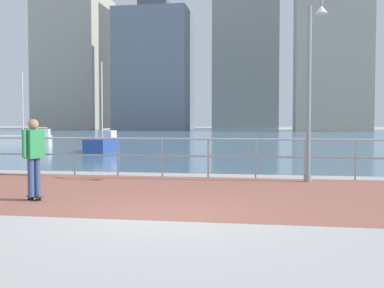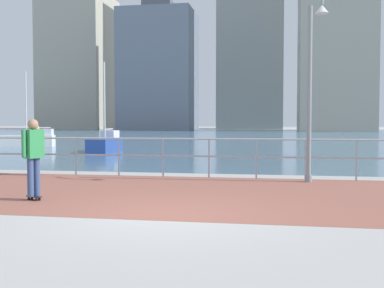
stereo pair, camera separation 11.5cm
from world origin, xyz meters
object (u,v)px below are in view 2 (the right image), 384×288
object	(u,v)px
bystander	(36,146)
sailboat_yellow	(29,140)
sailboat_teal	(106,143)
skateboarder	(33,152)
lamppost	(313,73)

from	to	relation	value
bystander	sailboat_yellow	distance (m)	17.93
bystander	sailboat_teal	xyz separation A→B (m)	(-1.87, 11.19, -0.45)
skateboarder	sailboat_teal	xyz separation A→B (m)	(-4.17, 15.60, -0.56)
sailboat_yellow	skateboarder	bearing A→B (deg)	-60.89
bystander	sailboat_yellow	xyz separation A→B (m)	(-8.84, 15.59, -0.44)
sailboat_yellow	sailboat_teal	size ratio (longest dim) A/B	1.02
bystander	sailboat_yellow	size ratio (longest dim) A/B	0.32
lamppost	bystander	size ratio (longest dim) A/B	3.43
bystander	sailboat_yellow	world-z (taller)	sailboat_yellow
bystander	sailboat_teal	size ratio (longest dim) A/B	0.32
skateboarder	bystander	size ratio (longest dim) A/B	1.09
sailboat_yellow	sailboat_teal	distance (m)	8.24
skateboarder	sailboat_teal	size ratio (longest dim) A/B	0.35
lamppost	bystander	xyz separation A→B (m)	(-8.28, 0.39, -2.06)
lamppost	sailboat_teal	size ratio (longest dim) A/B	1.10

